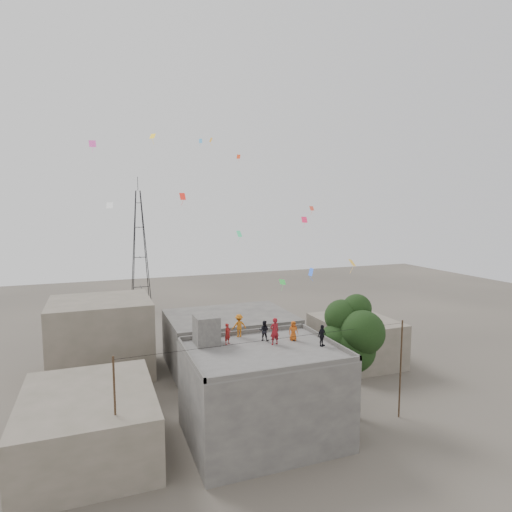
# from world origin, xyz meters

# --- Properties ---
(ground) EXTENTS (140.00, 140.00, 0.00)m
(ground) POSITION_xyz_m (0.00, 0.00, 0.00)
(ground) COLOR #433E37
(ground) RESTS_ON ground
(main_building) EXTENTS (10.00, 8.00, 6.10)m
(main_building) POSITION_xyz_m (0.00, 0.00, 3.05)
(main_building) COLOR #4A4745
(main_building) RESTS_ON ground
(parapet) EXTENTS (10.00, 8.00, 0.30)m
(parapet) POSITION_xyz_m (0.00, 0.00, 6.25)
(parapet) COLOR #4A4745
(parapet) RESTS_ON main_building
(stair_head_box) EXTENTS (1.60, 1.80, 2.00)m
(stair_head_box) POSITION_xyz_m (-3.20, 2.60, 7.10)
(stair_head_box) COLOR #4A4745
(stair_head_box) RESTS_ON main_building
(neighbor_west) EXTENTS (8.00, 10.00, 4.00)m
(neighbor_west) POSITION_xyz_m (-11.00, 2.00, 2.00)
(neighbor_west) COLOR #645E4F
(neighbor_west) RESTS_ON ground
(neighbor_north) EXTENTS (12.00, 9.00, 5.00)m
(neighbor_north) POSITION_xyz_m (2.00, 14.00, 2.50)
(neighbor_north) COLOR #4A4745
(neighbor_north) RESTS_ON ground
(neighbor_northwest) EXTENTS (9.00, 8.00, 7.00)m
(neighbor_northwest) POSITION_xyz_m (-10.00, 16.00, 3.50)
(neighbor_northwest) COLOR #645E4F
(neighbor_northwest) RESTS_ON ground
(neighbor_east) EXTENTS (7.00, 8.00, 4.40)m
(neighbor_east) POSITION_xyz_m (14.00, 10.00, 2.20)
(neighbor_east) COLOR #645E4F
(neighbor_east) RESTS_ON ground
(tree) EXTENTS (4.90, 4.60, 9.10)m
(tree) POSITION_xyz_m (7.37, 0.60, 6.10)
(tree) COLOR black
(tree) RESTS_ON ground
(utility_line) EXTENTS (20.12, 0.62, 7.40)m
(utility_line) POSITION_xyz_m (0.50, -1.25, 3.83)
(utility_line) COLOR black
(utility_line) RESTS_ON ground
(transmission_tower) EXTENTS (2.97, 2.97, 20.01)m
(transmission_tower) POSITION_xyz_m (-4.00, 40.00, 9.07)
(transmission_tower) COLOR black
(transmission_tower) RESTS_ON ground
(person_red_adult) EXTENTS (0.75, 0.55, 1.88)m
(person_red_adult) POSITION_xyz_m (1.18, 0.84, 7.04)
(person_red_adult) COLOR maroon
(person_red_adult) RESTS_ON main_building
(person_orange_child) EXTENTS (0.74, 0.54, 1.41)m
(person_orange_child) POSITION_xyz_m (2.80, 1.21, 6.81)
(person_orange_child) COLOR #BC5015
(person_orange_child) RESTS_ON main_building
(person_dark_child) EXTENTS (0.89, 0.85, 1.45)m
(person_dark_child) POSITION_xyz_m (0.84, 1.93, 6.83)
(person_dark_child) COLOR black
(person_dark_child) RESTS_ON main_building
(person_dark_adult) EXTENTS (0.95, 0.71, 1.49)m
(person_dark_adult) POSITION_xyz_m (4.07, -0.63, 6.85)
(person_dark_adult) COLOR black
(person_dark_adult) RESTS_ON main_building
(person_orange_adult) EXTENTS (1.09, 0.63, 1.68)m
(person_orange_adult) POSITION_xyz_m (-0.55, 3.40, 6.94)
(person_orange_adult) COLOR #BE6415
(person_orange_adult) RESTS_ON main_building
(person_red_child) EXTENTS (0.63, 0.57, 1.46)m
(person_red_child) POSITION_xyz_m (-1.83, 2.08, 6.83)
(person_red_child) COLOR maroon
(person_red_child) RESTS_ON main_building
(kites) EXTENTS (18.29, 15.64, 11.87)m
(kites) POSITION_xyz_m (0.93, 5.91, 15.32)
(kites) COLOR red
(kites) RESTS_ON ground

